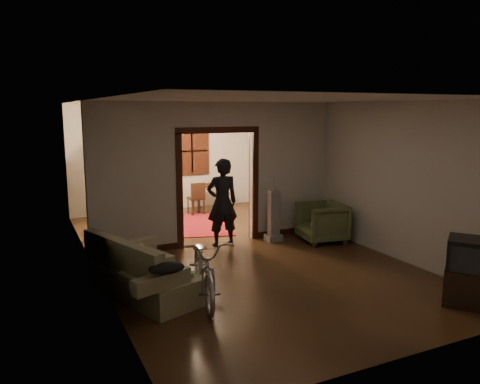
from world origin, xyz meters
TOP-DOWN VIEW (x-y plane):
  - floor at (0.00, 0.00)m, footprint 5.00×8.50m
  - ceiling at (0.00, 0.00)m, footprint 5.00×8.50m
  - wall_back at (0.00, 4.25)m, footprint 5.00×0.02m
  - wall_left at (-2.50, 0.00)m, footprint 0.02×8.50m
  - wall_right at (2.50, 0.00)m, footprint 0.02×8.50m
  - partition_wall at (0.00, 0.75)m, footprint 5.00×0.14m
  - door_casing at (0.00, 0.75)m, footprint 1.74×0.20m
  - far_window at (0.70, 4.21)m, footprint 0.98×0.06m
  - chandelier at (0.00, 2.50)m, footprint 0.24×0.24m
  - light_switch at (1.05, 0.68)m, footprint 0.08×0.01m
  - sofa at (-1.99, -1.32)m, footprint 1.41×2.02m
  - rolled_paper at (-1.89, -1.02)m, footprint 0.09×0.75m
  - jacket at (-1.94, -2.23)m, footprint 0.46×0.35m
  - bicycle at (-1.28, -1.83)m, footprint 1.03×1.90m
  - armchair at (1.93, -0.10)m, footprint 0.99×0.97m
  - tv_stand at (1.90, -3.51)m, footprint 0.75×0.74m
  - crt_tv at (1.90, -3.51)m, footprint 0.72×0.71m
  - vacuum at (1.08, 0.37)m, footprint 0.37×0.33m
  - person at (-0.01, 0.49)m, footprint 0.65×0.44m
  - oriental_rug at (0.00, 2.36)m, footprint 2.32×2.70m
  - locker at (-1.46, 3.77)m, footprint 0.90×0.63m
  - globe at (-1.46, 3.77)m, footprint 0.30×0.30m
  - desk at (1.02, 3.67)m, footprint 1.01×0.71m
  - desk_chair at (0.48, 3.35)m, footprint 0.43×0.43m

SIDE VIEW (x-z plane):
  - floor at x=0.00m, z-range -0.01..0.01m
  - oriental_rug at x=0.00m, z-range 0.00..0.02m
  - tv_stand at x=1.90m, z-range 0.00..0.51m
  - desk at x=1.02m, z-range 0.00..0.68m
  - armchair at x=1.93m, z-range 0.00..0.80m
  - desk_chair at x=0.48m, z-range 0.00..0.84m
  - sofa at x=-1.99m, z-range 0.00..0.85m
  - bicycle at x=-1.28m, z-range 0.00..0.95m
  - vacuum at x=1.08m, z-range 0.00..1.04m
  - rolled_paper at x=-1.89m, z-range 0.48..0.58m
  - jacket at x=-1.94m, z-range 0.61..0.75m
  - crt_tv at x=1.90m, z-range 0.46..0.93m
  - locker at x=-1.46m, z-range 0.00..1.64m
  - person at x=-0.01m, z-range 0.00..1.73m
  - door_casing at x=0.00m, z-range -0.06..2.26m
  - light_switch at x=1.05m, z-range 1.19..1.31m
  - wall_back at x=0.00m, z-range 0.00..2.80m
  - wall_left at x=-2.50m, z-range 0.00..2.80m
  - wall_right at x=2.50m, z-range 0.00..2.80m
  - partition_wall at x=0.00m, z-range 0.00..2.80m
  - far_window at x=0.70m, z-range 0.91..2.19m
  - globe at x=-1.46m, z-range 1.79..2.09m
  - chandelier at x=0.00m, z-range 2.23..2.47m
  - ceiling at x=0.00m, z-range 2.79..2.80m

